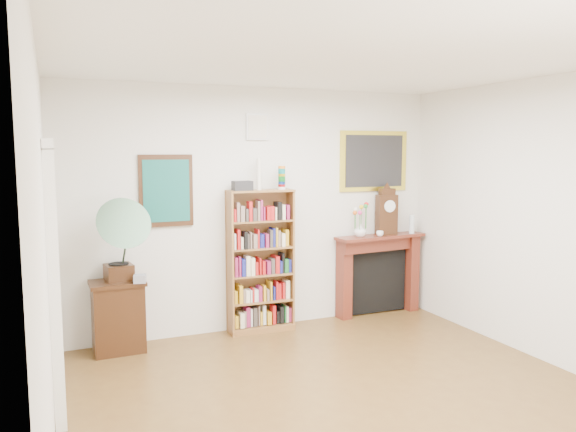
% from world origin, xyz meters
% --- Properties ---
extents(room, '(4.51, 5.01, 2.81)m').
position_xyz_m(room, '(0.00, 0.00, 1.40)').
color(room, brown).
rests_on(room, ground).
extents(door_casing, '(0.08, 1.02, 2.17)m').
position_xyz_m(door_casing, '(-2.21, 1.20, 1.26)').
color(door_casing, white).
rests_on(door_casing, left_wall).
extents(teal_poster, '(0.58, 0.04, 0.78)m').
position_xyz_m(teal_poster, '(-1.05, 2.48, 1.65)').
color(teal_poster, black).
rests_on(teal_poster, back_wall).
extents(small_picture, '(0.26, 0.04, 0.30)m').
position_xyz_m(small_picture, '(0.00, 2.48, 2.35)').
color(small_picture, white).
rests_on(small_picture, back_wall).
extents(gilt_painting, '(0.95, 0.04, 0.75)m').
position_xyz_m(gilt_painting, '(1.55, 2.48, 1.95)').
color(gilt_painting, gold).
rests_on(gilt_painting, back_wall).
extents(bookshelf, '(0.77, 0.30, 1.89)m').
position_xyz_m(bookshelf, '(-0.01, 2.34, 0.92)').
color(bookshelf, brown).
rests_on(bookshelf, floor).
extents(side_cabinet, '(0.56, 0.41, 0.75)m').
position_xyz_m(side_cabinet, '(-1.61, 2.28, 0.37)').
color(side_cabinet, black).
rests_on(side_cabinet, floor).
extents(fireplace, '(1.23, 0.39, 1.03)m').
position_xyz_m(fireplace, '(1.59, 2.41, 0.60)').
color(fireplace, '#551F13').
rests_on(fireplace, floor).
extents(gramophone, '(0.61, 0.73, 0.87)m').
position_xyz_m(gramophone, '(-1.59, 2.19, 1.24)').
color(gramophone, black).
rests_on(gramophone, side_cabinet).
extents(cd_stack, '(0.15, 0.15, 0.08)m').
position_xyz_m(cd_stack, '(-1.41, 2.12, 0.79)').
color(cd_stack, '#B0AFBB').
rests_on(cd_stack, side_cabinet).
extents(mantel_clock, '(0.27, 0.17, 0.59)m').
position_xyz_m(mantel_clock, '(1.68, 2.36, 1.31)').
color(mantel_clock, black).
rests_on(mantel_clock, fireplace).
extents(flower_vase, '(0.16, 0.16, 0.16)m').
position_xyz_m(flower_vase, '(1.29, 2.33, 1.10)').
color(flower_vase, silver).
rests_on(flower_vase, fireplace).
extents(teacup, '(0.10, 0.10, 0.07)m').
position_xyz_m(teacup, '(1.53, 2.27, 1.06)').
color(teacup, white).
rests_on(teacup, fireplace).
extents(bottle_left, '(0.07, 0.07, 0.24)m').
position_xyz_m(bottle_left, '(2.04, 2.33, 1.15)').
color(bottle_left, silver).
rests_on(bottle_left, fireplace).
extents(bottle_right, '(0.06, 0.06, 0.20)m').
position_xyz_m(bottle_right, '(2.06, 2.36, 1.13)').
color(bottle_right, silver).
rests_on(bottle_right, fireplace).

